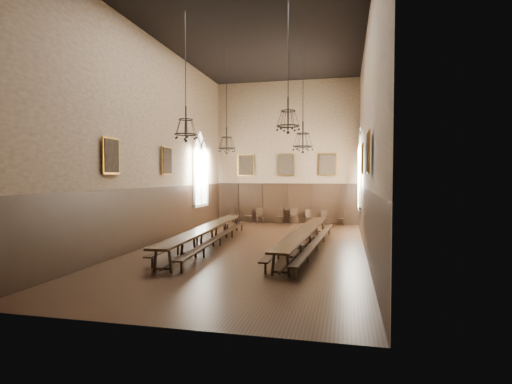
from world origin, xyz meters
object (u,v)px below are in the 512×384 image
(bench_right_outer, at_px, (317,244))
(chair_0, at_px, (232,218))
(chair_5, at_px, (309,220))
(chair_6, at_px, (325,221))
(chair_2, at_px, (260,219))
(chandelier_back_left, at_px, (227,142))
(chandelier_front_right, at_px, (288,117))
(bench_left_outer, at_px, (197,239))
(table_left, at_px, (207,236))
(bench_left_inner, at_px, (220,239))
(table_right, at_px, (305,240))
(chair_1, at_px, (248,218))
(chair_4, at_px, (294,219))
(chair_3, at_px, (279,219))
(chandelier_front_left, at_px, (186,126))
(chair_7, at_px, (341,221))
(chandelier_back_right, at_px, (303,140))
(bench_right_inner, at_px, (288,241))

(bench_right_outer, height_order, chair_0, chair_0)
(chair_5, distance_m, chair_6, 0.97)
(chair_2, relative_size, chandelier_back_left, 0.20)
(chandelier_front_right, bearing_deg, chair_2, 107.07)
(bench_left_outer, bearing_deg, table_left, -11.73)
(bench_left_inner, bearing_deg, chair_2, 90.71)
(chair_2, bearing_deg, bench_right_outer, -80.67)
(table_right, bearing_deg, chair_1, 117.89)
(chair_6, bearing_deg, chair_2, 163.08)
(chandelier_front_right, bearing_deg, bench_left_outer, 151.21)
(chandelier_back_left, bearing_deg, chair_4, 68.88)
(chair_3, bearing_deg, chair_4, 16.19)
(chandelier_front_left, height_order, chandelier_front_right, same)
(bench_left_inner, height_order, chair_5, chair_5)
(chair_7, xyz_separation_m, chandelier_back_left, (-5.30, -6.40, 4.38))
(chandelier_back_left, bearing_deg, chair_1, 94.76)
(bench_left_outer, xyz_separation_m, chair_6, (5.01, 8.51, -0.00))
(table_right, bearing_deg, chair_5, 93.96)
(table_left, xyz_separation_m, chair_7, (5.49, 8.65, -0.16))
(bench_left_inner, distance_m, chandelier_back_left, 4.87)
(table_right, height_order, chandelier_back_right, chandelier_back_right)
(bench_left_outer, height_order, chandelier_front_left, chandelier_front_left)
(chair_0, bearing_deg, bench_right_inner, -65.87)
(bench_left_inner, relative_size, chandelier_back_left, 2.17)
(table_left, bearing_deg, chair_3, 79.02)
(chandelier_front_left, bearing_deg, chair_0, 97.35)
(bench_right_outer, distance_m, chair_4, 8.93)
(chair_1, xyz_separation_m, chair_3, (2.00, 0.00, -0.01))
(table_right, relative_size, bench_left_inner, 0.97)
(bench_left_outer, bearing_deg, bench_left_inner, -1.59)
(bench_left_outer, relative_size, chair_1, 9.67)
(bench_left_outer, distance_m, chair_7, 10.44)
(table_left, relative_size, chair_2, 10.92)
(bench_right_outer, bearing_deg, table_left, 178.62)
(chair_7, bearing_deg, chair_6, -168.17)
(chair_0, bearing_deg, chandelier_back_right, -57.12)
(bench_right_outer, bearing_deg, chair_7, 84.54)
(table_right, bearing_deg, chandelier_front_left, -150.60)
(table_left, distance_m, chair_0, 8.75)
(bench_left_outer, bearing_deg, chair_2, 83.71)
(chair_2, distance_m, chair_3, 1.22)
(chair_2, distance_m, chair_5, 3.10)
(chair_0, height_order, chair_1, chair_1)
(chandelier_back_right, bearing_deg, chair_1, 122.87)
(chair_0, bearing_deg, chair_4, -6.69)
(chair_2, relative_size, chair_3, 1.03)
(chair_2, height_order, chandelier_back_right, chandelier_back_right)
(bench_left_inner, xyz_separation_m, chair_1, (-0.89, 8.53, -0.01))
(table_left, height_order, bench_right_inner, table_left)
(chandelier_back_right, bearing_deg, bench_left_outer, -154.74)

